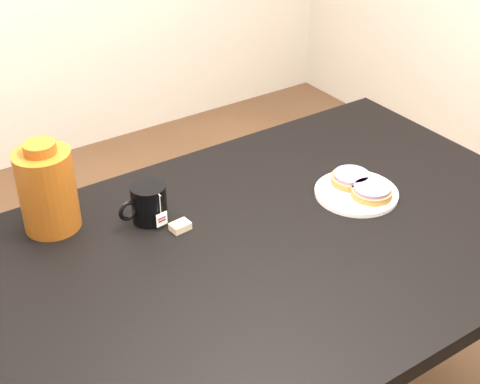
# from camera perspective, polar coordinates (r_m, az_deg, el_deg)

# --- Properties ---
(table) EXTENTS (1.40, 0.90, 0.75)m
(table) POSITION_cam_1_polar(r_m,az_deg,el_deg) (1.58, 2.93, -6.35)
(table) COLOR black
(table) RESTS_ON ground_plane
(plate) EXTENTS (0.21, 0.21, 0.02)m
(plate) POSITION_cam_1_polar(r_m,az_deg,el_deg) (1.69, 9.90, -0.02)
(plate) COLOR white
(plate) RESTS_ON table
(bagel_back) EXTENTS (0.11, 0.11, 0.03)m
(bagel_back) POSITION_cam_1_polar(r_m,az_deg,el_deg) (1.72, 9.46, 1.16)
(bagel_back) COLOR brown
(bagel_back) RESTS_ON plate
(bagel_front) EXTENTS (0.14, 0.14, 0.03)m
(bagel_front) POSITION_cam_1_polar(r_m,az_deg,el_deg) (1.67, 11.18, 0.04)
(bagel_front) COLOR brown
(bagel_front) RESTS_ON plate
(mug) EXTENTS (0.13, 0.10, 0.09)m
(mug) POSITION_cam_1_polar(r_m,az_deg,el_deg) (1.57, -7.83, -0.95)
(mug) COLOR black
(mug) RESTS_ON table
(teabag_pouch) EXTENTS (0.05, 0.04, 0.02)m
(teabag_pouch) POSITION_cam_1_polar(r_m,az_deg,el_deg) (1.55, -5.12, -2.94)
(teabag_pouch) COLOR #C6B793
(teabag_pouch) RESTS_ON table
(bagel_package) EXTENTS (0.14, 0.14, 0.22)m
(bagel_package) POSITION_cam_1_polar(r_m,az_deg,el_deg) (1.57, -16.13, 0.24)
(bagel_package) COLOR #652F0D
(bagel_package) RESTS_ON table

